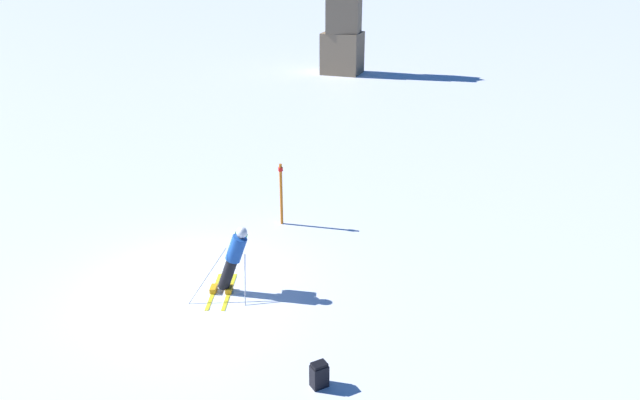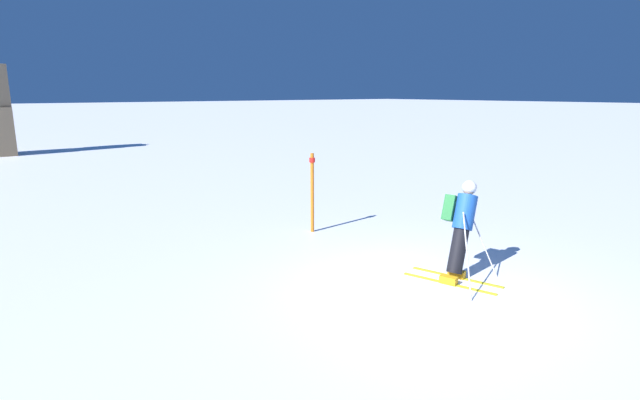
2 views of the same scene
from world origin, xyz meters
name	(u,v)px [view 2 (image 2 of 2)]	position (x,y,z in m)	size (l,w,h in m)	color
ground_plane	(426,290)	(0.00, 0.00, 0.00)	(300.00, 300.00, 0.00)	white
skier	(461,224)	(0.99, 0.12, 0.91)	(1.24, 1.67, 1.69)	yellow
trail_marker	(312,189)	(0.62, 3.87, 0.99)	(0.13, 0.13, 1.79)	orange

